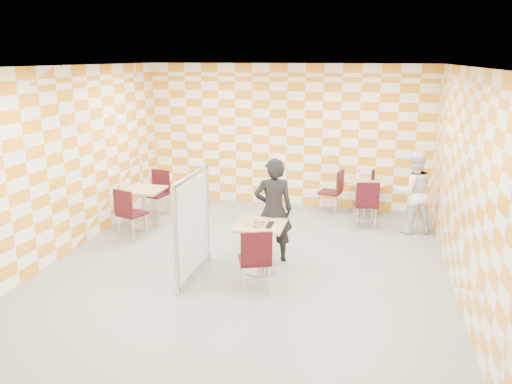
% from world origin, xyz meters
% --- Properties ---
extents(room_shell, '(7.00, 7.00, 7.00)m').
position_xyz_m(room_shell, '(0.00, 0.54, 1.50)').
color(room_shell, gray).
rests_on(room_shell, ground).
extents(main_table, '(0.70, 0.70, 0.75)m').
position_xyz_m(main_table, '(0.24, -0.11, 0.51)').
color(main_table, '#DAB475').
rests_on(main_table, ground).
extents(second_table, '(0.70, 0.70, 0.75)m').
position_xyz_m(second_table, '(1.71, 2.99, 0.51)').
color(second_table, '#DAB475').
rests_on(second_table, ground).
extents(empty_table, '(0.70, 0.70, 0.75)m').
position_xyz_m(empty_table, '(-2.33, 1.37, 0.51)').
color(empty_table, '#DAB475').
rests_on(empty_table, ground).
extents(chair_main_front, '(0.54, 0.55, 0.92)m').
position_xyz_m(chair_main_front, '(0.33, -0.84, 0.54)').
color(chair_main_front, '#340A11').
rests_on(chair_main_front, ground).
extents(chair_second_front, '(0.48, 0.49, 0.92)m').
position_xyz_m(chair_second_front, '(1.73, 2.21, 0.54)').
color(chair_second_front, '#340A11').
rests_on(chair_second_front, ground).
extents(chair_second_side, '(0.51, 0.50, 0.92)m').
position_xyz_m(chair_second_side, '(1.09, 3.01, 0.54)').
color(chair_second_side, '#340A11').
rests_on(chair_second_side, ground).
extents(chair_empty_near, '(0.54, 0.54, 0.92)m').
position_xyz_m(chair_empty_near, '(-2.31, 0.69, 0.54)').
color(chair_empty_near, '#340A11').
rests_on(chair_empty_near, ground).
extents(chair_empty_far, '(0.50, 0.51, 0.92)m').
position_xyz_m(chair_empty_far, '(-2.38, 2.14, 0.54)').
color(chair_empty_far, '#340A11').
rests_on(chair_empty_far, ground).
extents(partition, '(0.08, 1.38, 1.55)m').
position_xyz_m(partition, '(-0.68, -0.47, 0.79)').
color(partition, white).
rests_on(partition, ground).
extents(man_dark, '(0.69, 0.55, 1.65)m').
position_xyz_m(man_dark, '(0.34, 0.36, 0.83)').
color(man_dark, black).
rests_on(man_dark, ground).
extents(man_white, '(0.88, 0.77, 1.52)m').
position_xyz_m(man_white, '(2.55, 2.23, 0.76)').
color(man_white, white).
rests_on(man_white, ground).
extents(pizza_on_foil, '(0.40, 0.40, 0.04)m').
position_xyz_m(pizza_on_foil, '(0.24, -0.12, 0.77)').
color(pizza_on_foil, silver).
rests_on(pizza_on_foil, main_table).
extents(sport_bottle, '(0.06, 0.06, 0.20)m').
position_xyz_m(sport_bottle, '(1.54, 3.06, 0.84)').
color(sport_bottle, white).
rests_on(sport_bottle, second_table).
extents(soda_bottle, '(0.07, 0.07, 0.23)m').
position_xyz_m(soda_bottle, '(1.83, 3.06, 0.85)').
color(soda_bottle, black).
rests_on(soda_bottle, second_table).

